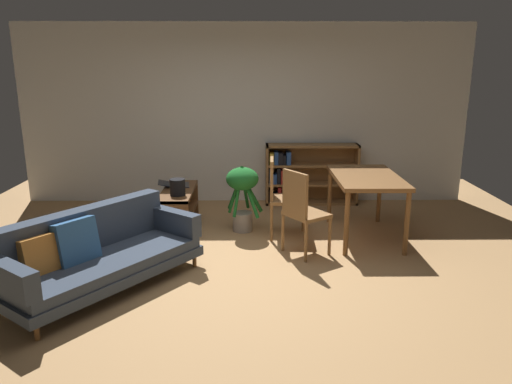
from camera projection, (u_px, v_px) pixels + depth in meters
The scene contains 11 objects.
ground_plane at pixel (242, 268), 5.18m from camera, with size 8.16×8.16×0.00m, color tan.
back_wall_panel at pixel (245, 115), 7.45m from camera, with size 6.80×0.10×2.70m, color silver.
fabric_couch at pixel (95, 253), 4.67m from camera, with size 1.80×2.02×0.75m.
media_console at pixel (179, 209), 6.45m from camera, with size 0.40×1.10×0.50m.
open_laptop at pixel (176, 185), 6.58m from camera, with size 0.45×0.36×0.07m.
desk_speaker at pixel (178, 187), 6.10m from camera, with size 0.19×0.19×0.21m.
potted_floor_plant at pixel (242, 189), 6.21m from camera, with size 0.47×0.50×0.86m.
dining_table at pixel (366, 182), 5.94m from camera, with size 0.78×1.31×0.79m.
dining_chair_near at pixel (282, 194), 6.01m from camera, with size 0.46×0.45×0.99m.
dining_chair_far at pixel (302, 208), 5.43m from camera, with size 0.57×0.58×0.98m.
bookshelf at pixel (305, 174), 7.51m from camera, with size 1.41×0.30×0.92m.
Camera 1 is at (0.10, -4.80, 2.11)m, focal length 34.20 mm.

